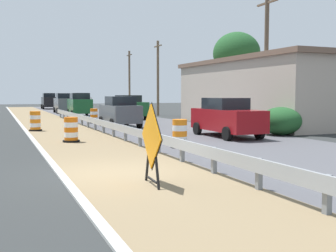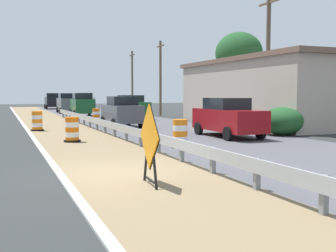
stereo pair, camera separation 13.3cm
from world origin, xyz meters
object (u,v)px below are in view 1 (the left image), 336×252
(car_lead_near_lane, at_px, (80,105))
(car_lead_far_lane, at_px, (64,103))
(car_trailing_far_lane, at_px, (120,112))
(utility_pole_near, at_px, (266,60))
(car_trailing_near_lane, at_px, (81,102))
(utility_pole_mid, at_px, (158,77))
(car_distant_b, at_px, (49,101))
(car_distant_a, at_px, (129,107))
(warning_sign_diamond, at_px, (151,140))
(traffic_barrel_mid, at_px, (35,122))
(traffic_barrel_close, at_px, (71,131))
(traffic_barrel_far, at_px, (94,117))
(utility_pole_far, at_px, (129,80))
(car_mid_far_lane, at_px, (227,117))
(traffic_barrel_nearest, at_px, (180,135))

(car_lead_near_lane, relative_size, car_lead_far_lane, 0.94)
(car_trailing_far_lane, distance_m, utility_pole_near, 9.53)
(car_trailing_near_lane, distance_m, utility_pole_mid, 16.49)
(car_lead_near_lane, xyz_separation_m, car_distant_b, (-0.46, 20.82, 0.03))
(car_distant_a, bearing_deg, warning_sign_diamond, -16.98)
(traffic_barrel_mid, relative_size, car_trailing_near_lane, 0.25)
(car_trailing_far_lane, relative_size, car_distant_a, 0.84)
(traffic_barrel_close, xyz_separation_m, utility_pole_near, (11.03, 1.11, 3.48))
(car_lead_far_lane, distance_m, car_distant_b, 13.47)
(car_distant_a, bearing_deg, utility_pole_near, 13.48)
(traffic_barrel_far, distance_m, utility_pole_far, 21.24)
(traffic_barrel_far, xyz_separation_m, car_mid_far_lane, (3.96, -11.77, 0.48))
(traffic_barrel_nearest, relative_size, traffic_barrel_far, 1.05)
(traffic_barrel_mid, xyz_separation_m, car_lead_near_lane, (5.29, 14.80, 0.58))
(car_distant_b, bearing_deg, traffic_barrel_mid, 173.63)
(warning_sign_diamond, bearing_deg, car_lead_near_lane, -93.50)
(car_lead_near_lane, relative_size, utility_pole_mid, 0.60)
(car_distant_b, bearing_deg, car_distant_a, -171.06)
(car_lead_far_lane, xyz_separation_m, car_distant_b, (-0.11, 13.47, 0.02))
(car_lead_far_lane, bearing_deg, car_lead_near_lane, -176.02)
(traffic_barrel_far, xyz_separation_m, car_distant_a, (3.94, 4.22, 0.53))
(car_lead_far_lane, relative_size, car_distant_a, 0.97)
(car_trailing_far_lane, relative_size, car_distant_b, 0.89)
(traffic_barrel_nearest, height_order, car_distant_a, car_distant_a)
(car_trailing_near_lane, relative_size, car_distant_b, 0.99)
(car_lead_near_lane, distance_m, utility_pole_far, 12.29)
(traffic_barrel_far, height_order, car_distant_b, car_distant_b)
(traffic_barrel_far, xyz_separation_m, utility_pole_near, (7.56, -9.97, 3.50))
(car_mid_far_lane, relative_size, car_distant_b, 1.03)
(car_lead_far_lane, height_order, utility_pole_near, utility_pole_near)
(car_trailing_near_lane, xyz_separation_m, utility_pole_near, (3.98, -33.59, 2.85))
(car_lead_near_lane, distance_m, car_distant_b, 20.82)
(warning_sign_diamond, distance_m, traffic_barrel_far, 20.69)
(car_lead_near_lane, xyz_separation_m, utility_pole_near, (6.71, -19.98, 2.89))
(car_lead_far_lane, xyz_separation_m, utility_pole_far, (8.15, 1.75, 2.73))
(traffic_barrel_nearest, relative_size, utility_pole_far, 0.15)
(traffic_barrel_close, relative_size, car_distant_b, 0.24)
(car_lead_near_lane, distance_m, car_distant_a, 6.57)
(car_mid_far_lane, relative_size, car_distant_a, 0.97)
(car_lead_near_lane, bearing_deg, car_lead_far_lane, 4.79)
(warning_sign_diamond, distance_m, car_lead_near_lane, 30.71)
(traffic_barrel_far, xyz_separation_m, car_trailing_far_lane, (0.78, -3.99, 0.50))
(warning_sign_diamond, xyz_separation_m, traffic_barrel_far, (3.20, 20.44, -0.57))
(traffic_barrel_close, bearing_deg, traffic_barrel_far, 72.61)
(car_lead_far_lane, bearing_deg, utility_pole_mid, -139.90)
(utility_pole_mid, height_order, utility_pole_far, utility_pole_far)
(warning_sign_diamond, distance_m, traffic_barrel_mid, 15.70)
(traffic_barrel_nearest, distance_m, traffic_barrel_close, 5.07)
(traffic_barrel_far, bearing_deg, traffic_barrel_close, -107.39)
(traffic_barrel_nearest, bearing_deg, utility_pole_near, 32.21)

